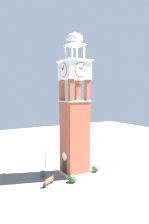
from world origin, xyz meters
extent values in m
plane|color=gray|center=(0.00, 0.00, 0.00)|extent=(80.00, 80.00, 0.00)
cube|color=#9E4C38|center=(0.00, 0.00, 4.77)|extent=(2.93, 2.93, 9.53)
cube|color=silver|center=(0.00, 0.00, 0.17)|extent=(3.13, 3.13, 0.35)
cube|color=black|center=(0.00, -1.48, 1.15)|extent=(1.10, 0.04, 2.20)
cylinder|color=silver|center=(0.00, -1.48, 2.55)|extent=(1.10, 0.04, 1.10)
cube|color=#9E4C38|center=(-1.19, -1.19, 10.92)|extent=(0.56, 0.56, 2.78)
cube|color=#9E4C38|center=(1.19, -1.19, 10.92)|extent=(0.56, 0.56, 2.78)
cube|color=#9E4C38|center=(-1.19, 1.19, 10.92)|extent=(0.56, 0.56, 2.78)
cube|color=#9E4C38|center=(1.19, 1.19, 10.92)|extent=(0.56, 0.56, 2.78)
cube|color=silver|center=(0.00, 0.00, 9.59)|extent=(3.09, 3.09, 0.12)
cone|color=brown|center=(0.66, 0.07, 11.51)|extent=(0.59, 0.59, 0.53)
cone|color=brown|center=(0.38, 0.54, 11.51)|extent=(0.57, 0.57, 0.42)
cone|color=brown|center=(-0.31, 0.58, 11.51)|extent=(0.53, 0.53, 0.37)
cone|color=brown|center=(-0.66, 0.02, 11.51)|extent=(0.50, 0.50, 0.52)
cone|color=brown|center=(-0.43, -0.50, 11.51)|extent=(0.43, 0.43, 0.54)
cone|color=brown|center=(0.35, -0.56, 11.51)|extent=(0.42, 0.42, 0.41)
cube|color=silver|center=(0.00, 0.00, 13.45)|extent=(3.17, 3.17, 2.28)
cylinder|color=white|center=(0.00, -1.61, 13.45)|extent=(1.73, 0.05, 1.73)
torus|color=black|center=(0.00, -1.61, 13.45)|extent=(1.76, 0.06, 1.76)
cube|color=black|center=(-0.16, -1.67, 13.59)|extent=(0.39, 0.03, 0.35)
cube|color=black|center=(0.16, -1.67, 13.76)|extent=(0.37, 0.03, 0.64)
cylinder|color=white|center=(0.00, 1.61, 13.45)|extent=(1.73, 0.05, 1.73)
torus|color=black|center=(0.00, 1.61, 13.45)|extent=(1.76, 0.06, 1.76)
cube|color=black|center=(-0.16, 1.67, 13.59)|extent=(0.39, 0.03, 0.35)
cube|color=black|center=(0.16, 1.67, 13.76)|extent=(0.37, 0.03, 0.64)
cylinder|color=white|center=(-1.61, 0.00, 13.45)|extent=(0.05, 1.73, 1.73)
torus|color=black|center=(-1.61, 0.00, 13.45)|extent=(0.06, 1.76, 1.76)
cube|color=black|center=(-1.67, -0.16, 13.59)|extent=(0.03, 0.39, 0.35)
cube|color=black|center=(-1.67, 0.16, 13.76)|extent=(0.03, 0.37, 0.64)
cylinder|color=white|center=(1.61, 0.00, 13.45)|extent=(0.05, 1.73, 1.73)
torus|color=black|center=(1.61, 0.00, 13.45)|extent=(0.06, 1.76, 1.76)
cube|color=black|center=(1.67, -0.16, 13.59)|extent=(0.03, 0.39, 0.35)
cube|color=black|center=(1.67, 0.16, 13.76)|extent=(0.03, 0.37, 0.64)
cube|color=silver|center=(0.00, 0.00, 14.67)|extent=(3.53, 3.53, 0.16)
cylinder|color=silver|center=(-0.87, -0.87, 15.67)|extent=(0.22, 0.22, 1.83)
cylinder|color=silver|center=(0.87, -0.87, 15.67)|extent=(0.22, 0.22, 1.83)
cylinder|color=silver|center=(-0.87, 0.87, 15.67)|extent=(0.22, 0.22, 1.83)
cylinder|color=silver|center=(0.87, 0.87, 15.67)|extent=(0.22, 0.22, 1.83)
cube|color=silver|center=(0.00, 0.00, 16.64)|extent=(2.18, 2.18, 0.12)
ellipsoid|color=silver|center=(0.00, 0.00, 17.39)|extent=(2.10, 2.10, 1.38)
sphere|color=#B79338|center=(0.00, 0.00, 18.20)|extent=(0.24, 0.24, 0.24)
cube|color=brown|center=(1.59, -4.49, 0.45)|extent=(1.23, 1.59, 0.06)
cube|color=brown|center=(1.75, -4.39, 0.73)|extent=(0.90, 1.38, 0.44)
cube|color=#2D2D33|center=(1.97, -5.10, 0.21)|extent=(0.38, 0.28, 0.42)
cube|color=#2D2D33|center=(1.20, -3.88, 0.21)|extent=(0.38, 0.28, 0.42)
cylinder|color=black|center=(-4.02, -2.45, 1.61)|extent=(0.12, 0.12, 3.22)
sphere|color=silver|center=(-4.02, -2.45, 3.40)|extent=(0.36, 0.36, 0.36)
cylinder|color=#4C4C51|center=(-1.06, -4.06, 0.40)|extent=(0.52, 0.52, 0.80)
ellipsoid|color=#28562D|center=(2.26, -1.58, 0.43)|extent=(1.03, 1.03, 0.87)
ellipsoid|color=#28562D|center=(0.83, 2.76, 0.47)|extent=(0.95, 0.95, 0.95)
ellipsoid|color=#28562D|center=(-1.64, 2.21, 0.32)|extent=(1.24, 1.24, 0.64)
camera|label=1|loc=(23.83, -14.13, 10.54)|focal=34.63mm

